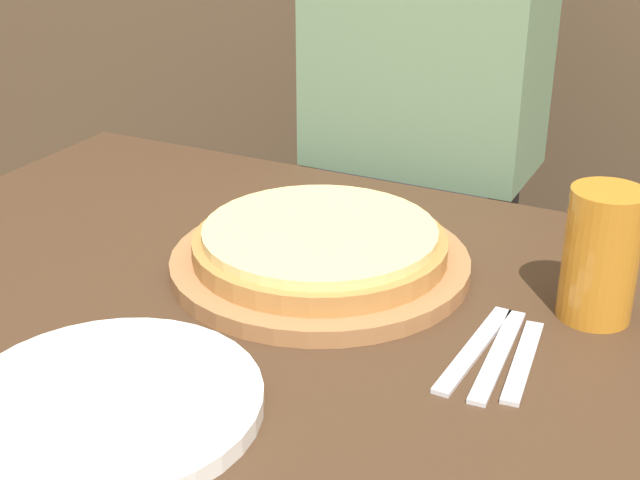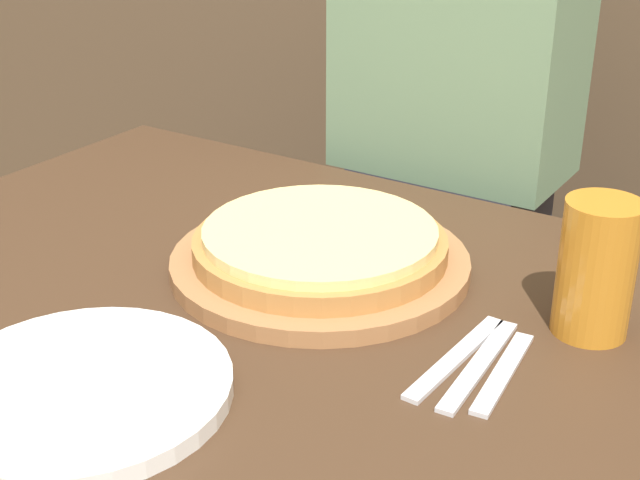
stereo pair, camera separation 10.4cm
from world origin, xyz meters
name	(u,v)px [view 2 (the right image)]	position (x,y,z in m)	size (l,w,h in m)	color
pizza_on_board	(320,251)	(-0.01, 0.10, 0.79)	(0.35, 0.35, 0.06)	#99663D
beer_glass	(597,263)	(0.30, 0.14, 0.85)	(0.08, 0.08, 0.15)	#B7701E
dinner_plate	(83,389)	(-0.05, -0.24, 0.78)	(0.28, 0.28, 0.02)	silver
fork	(456,357)	(0.21, 0.01, 0.77)	(0.03, 0.18, 0.00)	silver
dinner_knife	(479,365)	(0.23, 0.01, 0.77)	(0.03, 0.18, 0.00)	silver
spoon	(503,373)	(0.26, 0.01, 0.77)	(0.03, 0.15, 0.00)	silver
diner_person	(449,201)	(-0.05, 0.56, 0.69)	(0.36, 0.21, 1.37)	#33333D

